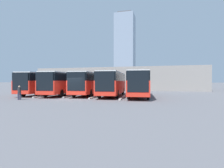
% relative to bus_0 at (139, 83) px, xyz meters
% --- Properties ---
extents(ground_plane, '(600.00, 600.00, 0.00)m').
position_rel_bus_0_xyz_m(ground_plane, '(7.42, 4.76, -1.85)').
color(ground_plane, '#5B5B60').
extents(bus_0, '(3.43, 10.84, 3.33)m').
position_rel_bus_0_xyz_m(bus_0, '(0.00, 0.00, 0.00)').
color(bus_0, red).
rests_on(bus_0, ground_plane).
extents(curb_divider_0, '(0.81, 6.49, 0.15)m').
position_rel_bus_0_xyz_m(curb_divider_0, '(1.86, 1.57, -1.78)').
color(curb_divider_0, '#B2B2AD').
rests_on(curb_divider_0, ground_plane).
extents(bus_1, '(3.43, 10.84, 3.33)m').
position_rel_bus_0_xyz_m(bus_1, '(3.71, -0.38, 0.00)').
color(bus_1, red).
rests_on(bus_1, ground_plane).
extents(curb_divider_1, '(0.81, 6.49, 0.15)m').
position_rel_bus_0_xyz_m(curb_divider_1, '(5.57, 1.20, -1.78)').
color(curb_divider_1, '#B2B2AD').
rests_on(curb_divider_1, ground_plane).
extents(bus_2, '(3.43, 10.84, 3.33)m').
position_rel_bus_0_xyz_m(bus_2, '(7.42, -0.91, 0.00)').
color(bus_2, red).
rests_on(bus_2, ground_plane).
extents(curb_divider_2, '(0.81, 6.49, 0.15)m').
position_rel_bus_0_xyz_m(curb_divider_2, '(9.28, 0.67, -1.78)').
color(curb_divider_2, '#B2B2AD').
rests_on(curb_divider_2, ground_plane).
extents(bus_3, '(3.43, 10.84, 3.33)m').
position_rel_bus_0_xyz_m(bus_3, '(11.13, -0.06, 0.00)').
color(bus_3, red).
rests_on(bus_3, ground_plane).
extents(curb_divider_3, '(0.81, 6.49, 0.15)m').
position_rel_bus_0_xyz_m(curb_divider_3, '(12.99, 1.51, -1.78)').
color(curb_divider_3, '#B2B2AD').
rests_on(curb_divider_3, ground_plane).
extents(bus_4, '(3.43, 10.84, 3.33)m').
position_rel_bus_0_xyz_m(bus_4, '(14.84, -0.28, 0.00)').
color(bus_4, red).
rests_on(bus_4, ground_plane).
extents(pedestrian, '(0.50, 0.50, 1.59)m').
position_rel_bus_0_xyz_m(pedestrian, '(12.63, 7.03, -1.00)').
color(pedestrian, '#38384C').
rests_on(pedestrian, ground_plane).
extents(station_building, '(40.56, 15.25, 5.40)m').
position_rel_bus_0_xyz_m(station_building, '(7.42, -21.64, 0.87)').
color(station_building, gray).
rests_on(station_building, ground_plane).
extents(office_tower, '(21.86, 21.86, 81.67)m').
position_rel_bus_0_xyz_m(office_tower, '(35.21, -178.53, 38.38)').
color(office_tower, '#7F8EA3').
rests_on(office_tower, ground_plane).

